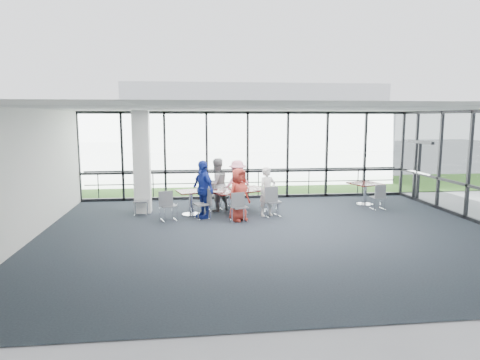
{
  "coord_description": "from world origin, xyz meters",
  "views": [
    {
      "loc": [
        -2.09,
        -10.54,
        2.98
      ],
      "look_at": [
        -0.61,
        2.18,
        1.1
      ],
      "focal_mm": 32.0,
      "sensor_mm": 36.0,
      "label": 1
    }
  ],
  "objects": [
    {
      "name": "plate_end",
      "position": [
        -1.26,
        2.18,
        0.76
      ],
      "size": [
        0.28,
        0.28,
        0.01
      ],
      "primitive_type": "cylinder",
      "color": "white",
      "rests_on": "main_table"
    },
    {
      "name": "tumbler_b",
      "position": [
        -0.32,
        2.48,
        0.82
      ],
      "size": [
        0.07,
        0.07,
        0.14
      ],
      "primitive_type": "cylinder",
      "color": "white",
      "rests_on": "main_table"
    },
    {
      "name": "diner_far_right",
      "position": [
        -0.56,
        3.28,
        0.8
      ],
      "size": [
        1.14,
        0.83,
        1.59
      ],
      "primitive_type": "imported",
      "rotation": [
        0.0,
        0.0,
        3.46
      ],
      "color": "pink",
      "rests_on": "ground"
    },
    {
      "name": "main_table",
      "position": [
        -0.61,
        2.48,
        0.61
      ],
      "size": [
        2.03,
        1.64,
        0.75
      ],
      "rotation": [
        0.0,
        0.0,
        0.43
      ],
      "color": "#3D1312",
      "rests_on": "ground"
    },
    {
      "name": "menu_a",
      "position": [
        -0.58,
        2.01,
        0.75
      ],
      "size": [
        0.31,
        0.25,
        0.0
      ],
      "primitive_type": "cube",
      "rotation": [
        0.0,
        0.0,
        0.25
      ],
      "color": "white",
      "rests_on": "main_table"
    },
    {
      "name": "curtain_wall_back",
      "position": [
        0.0,
        5.0,
        1.6
      ],
      "size": [
        12.0,
        0.1,
        3.2
      ],
      "primitive_type": "cube",
      "color": "white",
      "rests_on": "ground"
    },
    {
      "name": "ketchup_bottle",
      "position": [
        -0.64,
        2.47,
        0.84
      ],
      "size": [
        0.06,
        0.06,
        0.18
      ],
      "primitive_type": "cylinder",
      "color": "#A60B0C",
      "rests_on": "main_table"
    },
    {
      "name": "plate_nl",
      "position": [
        -0.93,
        2.05,
        0.76
      ],
      "size": [
        0.25,
        0.25,
        0.01
      ],
      "primitive_type": "cylinder",
      "color": "white",
      "rests_on": "main_table"
    },
    {
      "name": "side_table_right",
      "position": [
        3.86,
        3.33,
        0.64
      ],
      "size": [
        1.17,
        1.17,
        0.75
      ],
      "rotation": [
        0.0,
        0.0,
        0.32
      ],
      "color": "#3D1312",
      "rests_on": "ground"
    },
    {
      "name": "chair_main_fl",
      "position": [
        -1.33,
        3.17,
        0.45
      ],
      "size": [
        0.52,
        0.52,
        0.91
      ],
      "primitive_type": null,
      "rotation": [
        0.0,
        0.0,
        3.33
      ],
      "color": "slate",
      "rests_on": "ground"
    },
    {
      "name": "ceiling",
      "position": [
        0.0,
        0.0,
        3.2
      ],
      "size": [
        12.0,
        10.0,
        0.04
      ],
      "primitive_type": "cube",
      "color": "silver",
      "rests_on": "ground"
    },
    {
      "name": "wall_front",
      "position": [
        0.0,
        -5.0,
        1.6
      ],
      "size": [
        12.0,
        0.1,
        3.2
      ],
      "primitive_type": "cube",
      "color": "silver",
      "rests_on": "ground"
    },
    {
      "name": "guard_rail",
      "position": [
        0.0,
        5.6,
        0.5
      ],
      "size": [
        12.0,
        0.06,
        0.06
      ],
      "primitive_type": "cylinder",
      "rotation": [
        0.0,
        1.57,
        0.0
      ],
      "color": "#2D2D33",
      "rests_on": "ground"
    },
    {
      "name": "tumbler_a",
      "position": [
        -0.72,
        2.16,
        0.81
      ],
      "size": [
        0.06,
        0.06,
        0.13
      ],
      "primitive_type": "cylinder",
      "color": "white",
      "rests_on": "main_table"
    },
    {
      "name": "menu_c",
      "position": [
        -0.6,
        2.86,
        0.75
      ],
      "size": [
        0.35,
        0.36,
        0.0
      ],
      "primitive_type": "cube",
      "rotation": [
        0.0,
        0.0,
        0.83
      ],
      "color": "white",
      "rests_on": "main_table"
    },
    {
      "name": "plate_nr",
      "position": [
        -0.02,
        2.43,
        0.76
      ],
      "size": [
        0.26,
        0.26,
        0.01
      ],
      "primitive_type": "cylinder",
      "color": "white",
      "rests_on": "main_table"
    },
    {
      "name": "condiment_caddy",
      "position": [
        -0.54,
        2.55,
        0.77
      ],
      "size": [
        0.1,
        0.07,
        0.04
      ],
      "primitive_type": "cube",
      "color": "black",
      "rests_on": "main_table"
    },
    {
      "name": "chair_main_fr",
      "position": [
        -0.58,
        3.53,
        0.46
      ],
      "size": [
        0.61,
        0.61,
        0.92
      ],
      "primitive_type": null,
      "rotation": [
        0.0,
        0.0,
        3.61
      ],
      "color": "slate",
      "rests_on": "ground"
    },
    {
      "name": "hangar_main",
      "position": [
        4.0,
        32.0,
        3.0
      ],
      "size": [
        24.0,
        10.0,
        6.0
      ],
      "primitive_type": "cube",
      "color": "silver",
      "rests_on": "ground"
    },
    {
      "name": "chair_main_end",
      "position": [
        -1.77,
        1.88,
        0.44
      ],
      "size": [
        0.55,
        0.55,
        0.89
      ],
      "primitive_type": null,
      "rotation": [
        0.0,
        0.0,
        -1.23
      ],
      "color": "slate",
      "rests_on": "ground"
    },
    {
      "name": "apron",
      "position": [
        0.0,
        10.0,
        -0.02
      ],
      "size": [
        80.0,
        70.0,
        0.02
      ],
      "primitive_type": "cube",
      "color": "slate",
      "rests_on": "ground"
    },
    {
      "name": "floor",
      "position": [
        0.0,
        0.0,
        -0.01
      ],
      "size": [
        12.0,
        10.0,
        0.02
      ],
      "primitive_type": "cube",
      "color": "#1E232C",
      "rests_on": "ground"
    },
    {
      "name": "plate_fl",
      "position": [
        -1.12,
        2.62,
        0.76
      ],
      "size": [
        0.28,
        0.28,
        0.01
      ],
      "primitive_type": "cylinder",
      "color": "white",
      "rests_on": "main_table"
    },
    {
      "name": "green_bottle",
      "position": [
        -0.58,
        2.57,
        0.85
      ],
      "size": [
        0.05,
        0.05,
        0.2
      ],
      "primitive_type": "cylinder",
      "color": "#247640",
      "rests_on": "main_table"
    },
    {
      "name": "diner_far_left",
      "position": [
        -1.28,
        2.94,
        0.85
      ],
      "size": [
        0.97,
        0.84,
        1.7
      ],
      "primitive_type": "imported",
      "rotation": [
        0.0,
        0.0,
        3.64
      ],
      "color": "gray",
      "rests_on": "ground"
    },
    {
      "name": "grass_strip",
      "position": [
        0.0,
        8.0,
        0.01
      ],
      "size": [
        80.0,
        5.0,
        0.01
      ],
      "primitive_type": "cube",
      "color": "#29591B",
      "rests_on": "ground"
    },
    {
      "name": "chair_main_nr",
      "position": [
        0.33,
        1.92,
        0.46
      ],
      "size": [
        0.57,
        0.57,
        0.92
      ],
      "primitive_type": null,
      "rotation": [
        0.0,
        0.0,
        0.31
      ],
      "color": "slate",
      "rests_on": "ground"
    },
    {
      "name": "exit_door",
      "position": [
        6.0,
        3.75,
        1.05
      ],
      "size": [
        0.12,
        1.6,
        2.1
      ],
      "primitive_type": "cube",
      "color": "black",
      "rests_on": "ground"
    },
    {
      "name": "chair_spare_r",
      "position": [
        3.97,
        2.54,
        0.41
      ],
      "size": [
        0.43,
        0.43,
        0.81
      ],
      "primitive_type": null,
      "rotation": [
        0.0,
        0.0,
        0.09
      ],
      "color": "slate",
      "rests_on": "ground"
    },
    {
      "name": "chair_spare_la",
      "position": [
        -2.75,
        1.78,
        0.44
      ],
      "size": [
        0.54,
        0.54,
        0.88
      ],
      "primitive_type": null,
      "rotation": [
        0.0,
        0.0,
        0.31
      ],
      "color": "slate",
      "rests_on": "ground"
    },
    {
      "name": "wall_left",
      "position": [
        -6.0,
        0.0,
        1.6
      ],
      "size": [
        0.1,
        10.0,
        3.2
      ],
      "primitive_type": "cube",
      "color": "silver",
      "rests_on": "ground"
    },
    {
      "name": "side_table_left",
      "position": [
        -2.1,
        2.45,
        0.62
      ],
      "size": [
        0.97,
        0.97,
        0.75
      ],
      "rotation": [
        0.0,
        0.0,
        0.27
      ],
      "color": "#3D1312",
      "rests_on": "ground"
    },
    {
      "name": "tumbler_c",
      "position": [
        -0.64,
        2.78,
        0.82
      ],
      "size": [
        0.07,
        0.07,
        0.14
      ],
      "primitive_type": "cylinder",
      "color": "white",
      "rests_on": "main_table"
    },
    {
      "name": "chair_spare_lb",
      "position": [
        -3.62,
        2.65,
        0.43
      ],
      "size": [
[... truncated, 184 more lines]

